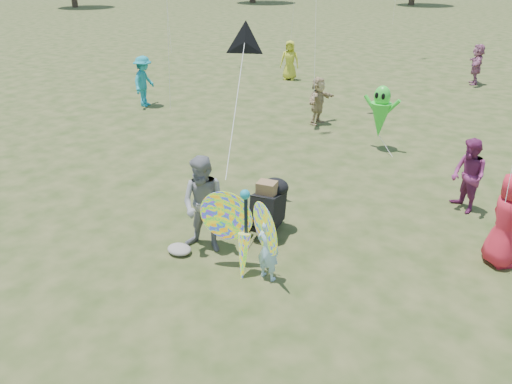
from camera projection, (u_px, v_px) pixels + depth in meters
ground at (214, 291)px, 7.88m from camera, size 160.00×160.00×0.00m
child_girl at (268, 250)px, 7.99m from camera, size 0.40×0.27×1.08m
adult_man at (205, 205)px, 8.67m from camera, size 0.99×0.85×1.77m
grey_bag at (179, 249)px, 8.88m from camera, size 0.46×0.37×0.14m
crowd_a at (507, 220)px, 8.28m from camera, size 0.92×0.96×1.66m
crowd_d at (318, 101)px, 15.47m from camera, size 0.48×1.38×1.48m
crowd_e at (468, 176)px, 10.09m from camera, size 0.95×0.94×1.55m
crowd_g at (290, 60)px, 21.07m from camera, size 0.92×0.75×1.62m
crowd_i at (144, 81)px, 17.31m from camera, size 0.94×1.26×1.73m
crowd_j at (477, 64)px, 20.32m from camera, size 0.87×1.58×1.62m
jogging_stroller at (269, 204)px, 9.32m from camera, size 0.63×1.10×1.09m
butterfly_kite at (245, 233)px, 8.06m from camera, size 1.74×0.75×1.70m
delta_kite_rig at (245, 43)px, 9.55m from camera, size 1.49×2.37×2.29m
alien_kite at (380, 114)px, 13.35m from camera, size 1.12×0.69×1.74m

